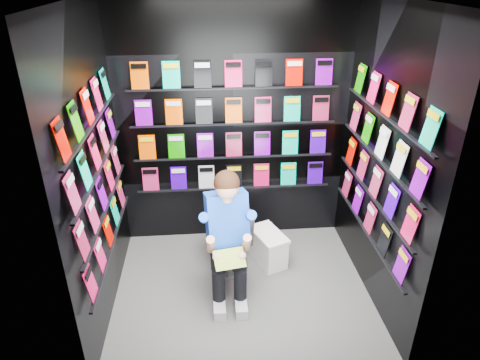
{
  "coord_description": "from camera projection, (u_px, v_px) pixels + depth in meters",
  "views": [
    {
      "loc": [
        -0.3,
        -3.19,
        2.81
      ],
      "look_at": [
        -0.01,
        0.15,
        1.11
      ],
      "focal_mm": 32.0,
      "sensor_mm": 36.0,
      "label": 1
    }
  ],
  "objects": [
    {
      "name": "reader",
      "position": [
        227.0,
        219.0,
        3.85
      ],
      "size": [
        0.62,
        0.81,
        1.36
      ],
      "primitive_type": null,
      "rotation": [
        0.0,
        0.0,
        0.17
      ],
      "color": "blue",
      "rests_on": "toilet"
    },
    {
      "name": "comics_left",
      "position": [
        98.0,
        173.0,
        3.45
      ],
      "size": [
        0.06,
        1.7,
        1.37
      ],
      "primitive_type": null,
      "color": "#DE0F51",
      "rests_on": "wall_left"
    },
    {
      "name": "comics_right",
      "position": [
        379.0,
        163.0,
        3.63
      ],
      "size": [
        0.06,
        1.7,
        1.37
      ],
      "primitive_type": null,
      "color": "#DE0F51",
      "rests_on": "wall_right"
    },
    {
      "name": "longbox_lid",
      "position": [
        269.0,
        234.0,
        4.38
      ],
      "size": [
        0.4,
        0.51,
        0.03
      ],
      "primitive_type": "cube",
      "rotation": [
        0.0,
        0.0,
        0.38
      ],
      "color": "white",
      "rests_on": "longbox"
    },
    {
      "name": "wall_right",
      "position": [
        383.0,
        163.0,
        3.64
      ],
      "size": [
        0.04,
        2.0,
        2.6
      ],
      "primitive_type": "cube",
      "color": "black",
      "rests_on": "floor"
    },
    {
      "name": "wall_back",
      "position": [
        234.0,
        127.0,
        4.43
      ],
      "size": [
        2.4,
        0.04,
        2.6
      ],
      "primitive_type": "cube",
      "color": "black",
      "rests_on": "floor"
    },
    {
      "name": "comics_back",
      "position": [
        234.0,
        128.0,
        4.4
      ],
      "size": [
        2.1,
        0.06,
        1.37
      ],
      "primitive_type": null,
      "color": "#DE0F51",
      "rests_on": "wall_back"
    },
    {
      "name": "toilet",
      "position": [
        225.0,
        232.0,
        4.37
      ],
      "size": [
        0.54,
        0.81,
        0.73
      ],
      "primitive_type": "imported",
      "rotation": [
        0.0,
        0.0,
        3.31
      ],
      "color": "silver",
      "rests_on": "floor"
    },
    {
      "name": "longbox",
      "position": [
        268.0,
        248.0,
        4.46
      ],
      "size": [
        0.38,
        0.48,
        0.32
      ],
      "primitive_type": "cube",
      "rotation": [
        0.0,
        0.0,
        0.38
      ],
      "color": "white",
      "rests_on": "floor"
    },
    {
      "name": "wall_front",
      "position": [
        257.0,
        236.0,
        2.66
      ],
      "size": [
        2.4,
        0.04,
        2.6
      ],
      "primitive_type": "cube",
      "color": "black",
      "rests_on": "floor"
    },
    {
      "name": "held_comic",
      "position": [
        230.0,
        259.0,
        3.62
      ],
      "size": [
        0.29,
        0.2,
        0.11
      ],
      "primitive_type": "cube",
      "rotation": [
        -0.96,
        0.0,
        0.17
      ],
      "color": "green",
      "rests_on": "reader"
    },
    {
      "name": "floor",
      "position": [
        242.0,
        290.0,
        4.13
      ],
      "size": [
        2.4,
        2.4,
        0.0
      ],
      "primitive_type": "plane",
      "color": "#575755",
      "rests_on": "ground"
    },
    {
      "name": "wall_left",
      "position": [
        95.0,
        174.0,
        3.45
      ],
      "size": [
        0.04,
        2.0,
        2.6
      ],
      "primitive_type": "cube",
      "color": "black",
      "rests_on": "floor"
    }
  ]
}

